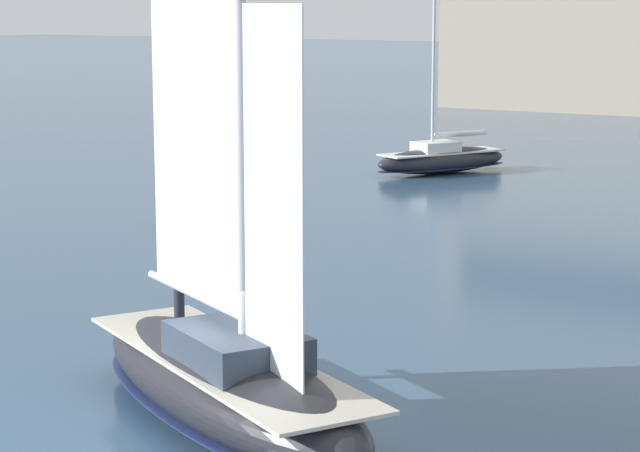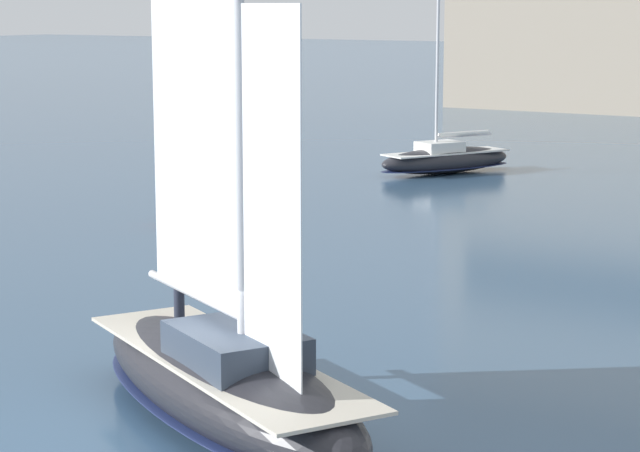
# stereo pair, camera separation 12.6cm
# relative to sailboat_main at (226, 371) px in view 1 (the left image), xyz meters

# --- Properties ---
(ground_plane) EXTENTS (400.00, 400.00, 0.00)m
(ground_plane) POSITION_rel_sailboat_main_xyz_m (-0.01, 0.00, -0.96)
(ground_plane) COLOR #385675
(sailboat_main) EXTENTS (8.76, 6.19, 11.88)m
(sailboat_main) POSITION_rel_sailboat_main_xyz_m (0.00, 0.00, 0.00)
(sailboat_main) COLOR #232328
(sailboat_main) RESTS_ON ground
(sailboat_moored_far_slip) EXTENTS (4.54, 6.63, 8.96)m
(sailboat_moored_far_slip) POSITION_rel_sailboat_main_xyz_m (-11.25, 30.81, -0.35)
(sailboat_moored_far_slip) COLOR #232328
(sailboat_moored_far_slip) RESTS_ON ground
(channel_buoy) EXTENTS (0.90, 0.90, 1.66)m
(channel_buoy) POSITION_rel_sailboat_main_xyz_m (-12.99, 14.73, -0.32)
(channel_buoy) COLOR red
(channel_buoy) RESTS_ON ground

